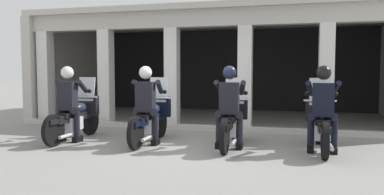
% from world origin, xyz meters
% --- Properties ---
extents(ground_plane, '(80.00, 80.00, 0.00)m').
position_xyz_m(ground_plane, '(0.00, 3.00, 0.00)').
color(ground_plane, gray).
extents(station_building, '(10.90, 5.30, 3.23)m').
position_xyz_m(station_building, '(-0.13, 5.17, 2.08)').
color(station_building, black).
rests_on(station_building, ground).
extents(kerb_strip, '(10.40, 0.24, 0.12)m').
position_xyz_m(kerb_strip, '(-0.13, 2.01, 0.06)').
color(kerb_strip, '#B7B5AD').
rests_on(kerb_strip, ground).
extents(motorcycle_far_left, '(0.62, 2.04, 1.35)m').
position_xyz_m(motorcycle_far_left, '(-2.53, 0.09, 0.50)').
color(motorcycle_far_left, black).
rests_on(motorcycle_far_left, ground).
extents(police_officer_far_left, '(0.63, 0.61, 1.58)m').
position_xyz_m(police_officer_far_left, '(-2.53, -0.19, 0.94)').
color(police_officer_far_left, black).
rests_on(police_officer_far_left, ground).
extents(motorcycle_center_left, '(0.62, 2.04, 1.35)m').
position_xyz_m(motorcycle_center_left, '(-0.84, 0.21, 0.50)').
color(motorcycle_center_left, black).
rests_on(motorcycle_center_left, ground).
extents(police_officer_center_left, '(0.63, 0.61, 1.58)m').
position_xyz_m(police_officer_center_left, '(-0.84, -0.07, 0.94)').
color(police_officer_center_left, black).
rests_on(police_officer_center_left, ground).
extents(motorcycle_center_right, '(0.62, 2.04, 1.35)m').
position_xyz_m(motorcycle_center_right, '(0.85, 0.24, 0.50)').
color(motorcycle_center_right, black).
rests_on(motorcycle_center_right, ground).
extents(police_officer_center_right, '(0.63, 0.61, 1.58)m').
position_xyz_m(police_officer_center_right, '(0.84, -0.04, 0.94)').
color(police_officer_center_right, black).
rests_on(police_officer_center_right, ground).
extents(motorcycle_far_right, '(0.62, 2.04, 1.35)m').
position_xyz_m(motorcycle_far_right, '(2.53, 0.28, 0.50)').
color(motorcycle_far_right, black).
rests_on(motorcycle_far_right, ground).
extents(police_officer_far_right, '(0.63, 0.61, 1.58)m').
position_xyz_m(police_officer_far_right, '(2.53, 0.00, 0.94)').
color(police_officer_far_right, black).
rests_on(police_officer_far_right, ground).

